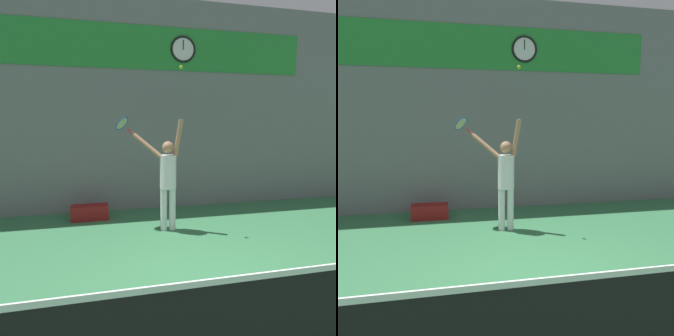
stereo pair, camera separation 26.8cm
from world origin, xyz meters
TOP-DOWN VIEW (x-y plane):
  - ground_plane at (0.00, 0.00)m, footprint 18.00×18.00m
  - back_wall at (0.00, 4.52)m, footprint 18.00×0.10m
  - sponsor_banner at (0.00, 4.46)m, footprint 7.74×0.02m
  - scoreboard_clock at (0.76, 4.44)m, footprint 0.63×0.06m
  - court_net at (0.00, -1.21)m, footprint 8.95×0.07m
  - tennis_player at (-0.05, 2.74)m, footprint 0.95×0.58m
  - tennis_racket at (-0.85, 3.27)m, footprint 0.43×0.40m
  - tennis_ball at (0.18, 2.61)m, footprint 0.07×0.07m
  - water_bottle at (-1.28, 3.73)m, footprint 0.08×0.08m
  - equipment_bag at (-1.54, 3.83)m, footprint 0.80×0.36m

SIDE VIEW (x-z plane):
  - ground_plane at x=0.00m, z-range 0.00..0.00m
  - water_bottle at x=-1.28m, z-range -0.01..0.23m
  - equipment_bag at x=-1.54m, z-range 0.00..0.32m
  - court_net at x=0.00m, z-range -0.03..1.03m
  - tennis_player at x=-0.05m, z-range 0.00..2.17m
  - tennis_racket at x=-0.85m, z-range 1.89..2.26m
  - back_wall at x=0.00m, z-range 0.00..5.00m
  - tennis_ball at x=0.18m, z-range 3.09..3.15m
  - sponsor_banner at x=0.00m, z-range 3.35..4.34m
  - scoreboard_clock at x=0.76m, z-range 3.53..4.16m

